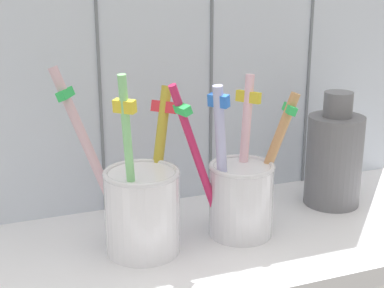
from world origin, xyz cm
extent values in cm
cube|color=silver|center=(0.00, 0.00, 1.00)|extent=(64.00, 22.00, 2.00)
cube|color=silver|center=(0.00, 12.00, 22.50)|extent=(64.00, 2.00, 45.00)
cube|color=slate|center=(-6.40, 10.90, 22.50)|extent=(0.30, 0.20, 45.00)
cube|color=slate|center=(6.40, 10.90, 22.50)|extent=(0.30, 0.20, 45.00)
cube|color=slate|center=(19.20, 10.90, 22.50)|extent=(0.30, 0.20, 45.00)
cylinder|color=white|center=(-5.18, 0.35, 6.00)|extent=(7.09, 7.09, 7.99)
torus|color=silver|center=(-5.18, 0.35, 9.99)|extent=(7.24, 7.24, 0.50)
cylinder|color=gold|center=(-2.75, 2.56, 9.80)|extent=(4.37, 4.06, 15.06)
cube|color=#E5333F|center=(-1.74, 3.46, 15.22)|extent=(2.37, 2.51, 1.24)
cylinder|color=#86D685|center=(-6.71, -1.74, 11.09)|extent=(2.27, 2.27, 17.45)
cube|color=yellow|center=(-7.09, -2.12, 17.00)|extent=(2.01, 2.01, 1.18)
cylinder|color=beige|center=(-9.02, 3.65, 10.92)|extent=(6.99, 4.64, 17.39)
cube|color=green|center=(-10.96, 4.80, 16.94)|extent=(2.16, 2.67, 1.11)
cylinder|color=silver|center=(5.18, 0.35, 5.66)|extent=(6.46, 6.46, 7.32)
torus|color=silver|center=(5.18, 0.35, 9.32)|extent=(6.64, 6.64, 0.50)
cylinder|color=#F4C0D0|center=(6.09, 1.39, 10.28)|extent=(2.50, 2.06, 15.85)
cube|color=yellow|center=(6.51, 1.66, 15.93)|extent=(2.03, 2.59, 1.17)
cylinder|color=#B3B5E2|center=(2.68, -0.66, 10.17)|extent=(2.94, 2.50, 15.66)
cube|color=blue|center=(2.08, -1.10, 16.51)|extent=(1.90, 2.15, 1.24)
cylinder|color=tan|center=(8.21, -0.12, 9.42)|extent=(5.86, 2.30, 14.35)
cube|color=green|center=(9.97, -0.54, 14.88)|extent=(1.51, 2.46, 1.03)
cylinder|color=#C22151|center=(0.58, -0.49, 10.29)|extent=(6.55, 2.02, 16.04)
cube|color=green|center=(-1.37, -0.87, 15.93)|extent=(1.39, 2.11, 1.04)
cylinder|color=slate|center=(18.49, 3.46, 7.18)|extent=(6.30, 6.30, 10.35)
cylinder|color=slate|center=(18.49, 3.46, 13.74)|extent=(3.21, 3.21, 2.78)
camera|label=1|loc=(-18.97, -48.95, 28.53)|focal=54.30mm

